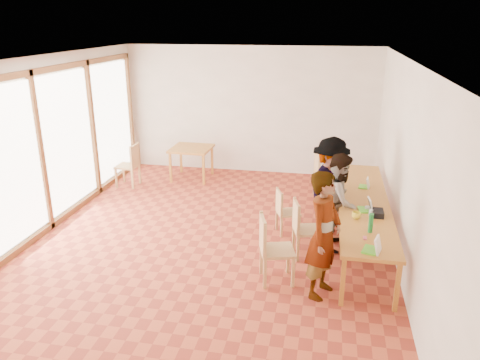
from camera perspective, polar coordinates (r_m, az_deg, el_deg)
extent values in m
plane|color=#AD472A|center=(7.99, -3.72, -7.56)|extent=(8.00, 8.00, 0.00)
cube|color=silver|center=(11.25, 1.24, 8.46)|extent=(6.00, 0.10, 3.00)
cube|color=silver|center=(4.02, -18.94, -13.28)|extent=(6.00, 0.10, 3.00)
cube|color=silver|center=(7.30, 19.47, 1.41)|extent=(0.10, 8.00, 3.00)
cube|color=white|center=(8.66, -23.31, 3.63)|extent=(0.10, 8.00, 3.00)
cube|color=white|center=(7.16, -4.26, 14.57)|extent=(6.00, 8.00, 0.04)
cube|color=#BC7D29|center=(7.94, 14.84, -2.63)|extent=(0.80, 4.00, 0.05)
cube|color=#BC7D29|center=(6.34, 12.41, -12.05)|extent=(0.06, 0.06, 0.70)
cube|color=#BC7D29|center=(9.87, 12.07, -0.42)|extent=(0.06, 0.06, 0.70)
cube|color=#BC7D29|center=(6.41, 18.62, -12.30)|extent=(0.06, 0.06, 0.70)
cube|color=#BC7D29|center=(9.92, 16.00, -0.66)|extent=(0.06, 0.06, 0.70)
cube|color=#BC7D29|center=(10.91, -5.96, 3.84)|extent=(0.90, 0.90, 0.05)
cube|color=#BC7D29|center=(10.77, -8.47, 1.46)|extent=(0.05, 0.05, 0.70)
cube|color=#BC7D29|center=(11.48, -7.21, 2.62)|extent=(0.05, 0.05, 0.70)
cube|color=#BC7D29|center=(10.55, -4.46, 1.23)|extent=(0.05, 0.05, 0.70)
cube|color=#BC7D29|center=(11.27, -3.42, 2.43)|extent=(0.05, 0.05, 0.70)
cube|color=tan|center=(6.70, 4.56, -8.59)|extent=(0.57, 0.57, 0.04)
cube|color=tan|center=(6.55, 2.80, -6.62)|extent=(0.17, 0.46, 0.49)
cube|color=tan|center=(7.45, 8.27, -6.06)|extent=(0.52, 0.52, 0.04)
cube|color=tan|center=(7.31, 6.87, -4.39)|extent=(0.15, 0.42, 0.45)
cube|color=tan|center=(8.20, 5.91, -3.96)|extent=(0.48, 0.48, 0.04)
cube|color=tan|center=(8.08, 4.81, -2.67)|extent=(0.17, 0.36, 0.39)
cube|color=tan|center=(9.92, 10.54, 0.59)|extent=(0.57, 0.57, 0.05)
cube|color=tan|center=(9.79, 9.41, 2.08)|extent=(0.15, 0.47, 0.50)
cube|color=tan|center=(10.72, -13.58, 1.67)|extent=(0.46, 0.46, 0.04)
cube|color=tan|center=(10.57, -12.68, 2.94)|extent=(0.05, 0.45, 0.47)
imported|color=gray|center=(6.29, 10.18, -6.63)|extent=(0.62, 0.75, 1.76)
imported|color=gray|center=(7.72, 12.06, -2.51)|extent=(0.71, 0.85, 1.59)
imported|color=gray|center=(8.09, 10.85, -0.85)|extent=(1.03, 1.28, 1.73)
cube|color=#58CF28|center=(6.31, 15.58, -8.22)|extent=(0.24, 0.29, 0.03)
cube|color=white|center=(6.25, 16.46, -7.61)|extent=(0.13, 0.24, 0.21)
cube|color=#58CF28|center=(7.54, 14.91, -3.52)|extent=(0.20, 0.26, 0.03)
cube|color=white|center=(7.52, 15.61, -2.90)|extent=(0.10, 0.23, 0.20)
cube|color=#58CF28|center=(8.56, 14.80, -0.78)|extent=(0.19, 0.24, 0.02)
cube|color=white|center=(8.53, 15.35, -0.35)|extent=(0.09, 0.20, 0.18)
imported|color=yellow|center=(7.20, 13.99, -4.20)|extent=(0.16, 0.16, 0.10)
cylinder|color=#1A762F|center=(6.77, 15.65, -5.08)|extent=(0.07, 0.07, 0.28)
cylinder|color=silver|center=(7.37, 15.70, -3.85)|extent=(0.07, 0.07, 0.09)
cylinder|color=white|center=(7.56, 15.26, -3.34)|extent=(0.08, 0.08, 0.06)
cube|color=#D24A63|center=(6.62, 14.99, -6.84)|extent=(0.05, 0.10, 0.01)
cube|color=black|center=(7.38, 16.47, -3.89)|extent=(0.16, 0.26, 0.09)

